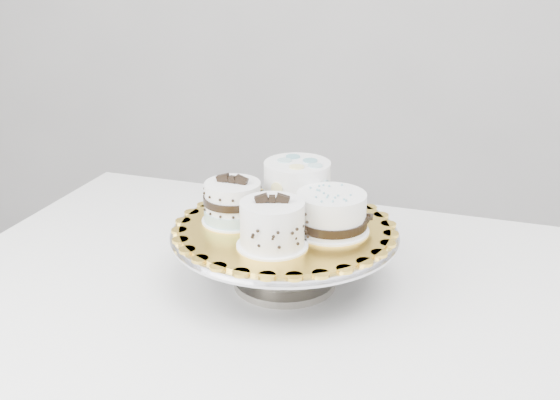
# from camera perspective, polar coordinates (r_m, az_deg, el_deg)

# --- Properties ---
(table) EXTENTS (1.38, 1.04, 0.75)m
(table) POSITION_cam_1_polar(r_m,az_deg,el_deg) (1.16, 2.41, -11.01)
(table) COLOR white
(table) RESTS_ON floor
(cake_stand) EXTENTS (0.36, 0.36, 0.10)m
(cake_stand) POSITION_cam_1_polar(r_m,az_deg,el_deg) (1.13, 0.38, -3.81)
(cake_stand) COLOR gray
(cake_stand) RESTS_ON table
(cake_board) EXTENTS (0.35, 0.35, 0.00)m
(cake_board) POSITION_cam_1_polar(r_m,az_deg,el_deg) (1.11, 0.39, -2.26)
(cake_board) COLOR gold
(cake_board) RESTS_ON cake_stand
(cake_swirl) EXTENTS (0.11, 0.11, 0.08)m
(cake_swirl) POSITION_cam_1_polar(r_m,az_deg,el_deg) (1.03, -0.64, -2.08)
(cake_swirl) COLOR white
(cake_swirl) RESTS_ON cake_board
(cake_banded) EXTENTS (0.10, 0.10, 0.08)m
(cake_banded) POSITION_cam_1_polar(r_m,az_deg,el_deg) (1.12, -3.85, -0.27)
(cake_banded) COLOR white
(cake_banded) RESTS_ON cake_board
(cake_dots) EXTENTS (0.13, 0.13, 0.08)m
(cake_dots) POSITION_cam_1_polar(r_m,az_deg,el_deg) (1.17, 1.40, 1.22)
(cake_dots) COLOR white
(cake_dots) RESTS_ON cake_board
(cake_ribbon) EXTENTS (0.14, 0.14, 0.07)m
(cake_ribbon) POSITION_cam_1_polar(r_m,az_deg,el_deg) (1.09, 4.24, -1.11)
(cake_ribbon) COLOR white
(cake_ribbon) RESTS_ON cake_board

